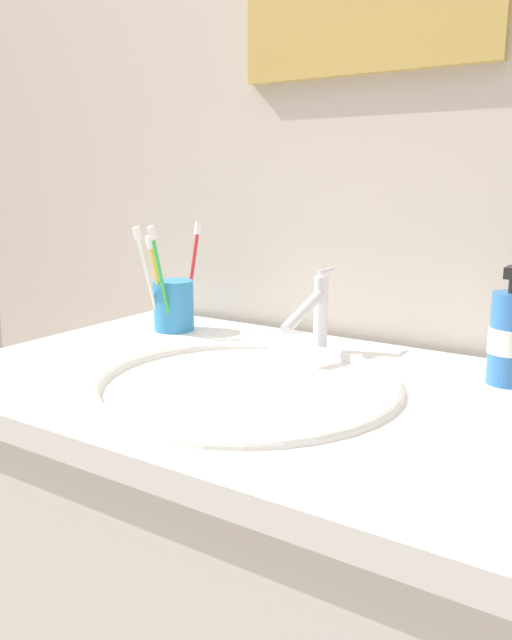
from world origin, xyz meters
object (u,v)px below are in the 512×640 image
object	(u,v)px
toothbrush_yellow	(157,277)
soap_dispenser	(510,337)
toothbrush_green	(160,274)
toothbrush_cup	(174,305)
faucet	(315,311)
toothbrush_red	(193,268)
toothbrush_white	(147,273)

from	to	relation	value
toothbrush_yellow	soap_dispenser	world-z (taller)	toothbrush_yellow
soap_dispenser	toothbrush_yellow	bearing A→B (deg)	-176.20
toothbrush_green	soap_dispenser	size ratio (longest dim) A/B	1.19
toothbrush_cup	faucet	bearing A→B (deg)	0.21
toothbrush_cup	soap_dispenser	size ratio (longest dim) A/B	0.57
toothbrush_cup	toothbrush_red	distance (m)	0.08
soap_dispenser	faucet	bearing A→B (deg)	-179.55
faucet	soap_dispenser	bearing A→B (deg)	0.45
faucet	toothbrush_red	size ratio (longest dim) A/B	0.80
toothbrush_yellow	toothbrush_cup	bearing A→B (deg)	79.20
toothbrush_red	toothbrush_green	world-z (taller)	same
faucet	toothbrush_yellow	distance (m)	0.32
toothbrush_green	toothbrush_yellow	bearing A→B (deg)	145.43
toothbrush_yellow	toothbrush_red	size ratio (longest dim) A/B	0.90
toothbrush_red	toothbrush_green	xyz separation A→B (m)	(-0.00, -0.09, -0.00)
toothbrush_red	toothbrush_green	size ratio (longest dim) A/B	1.00
toothbrush_red	soap_dispenser	xyz separation A→B (m)	(0.60, -0.04, -0.05)
toothbrush_yellow	toothbrush_red	world-z (taller)	toothbrush_red
toothbrush_cup	toothbrush_red	bearing A→B (deg)	65.93
toothbrush_cup	soap_dispenser	distance (m)	0.61
toothbrush_cup	toothbrush_red	xyz separation A→B (m)	(0.02, 0.04, 0.07)
toothbrush_green	soap_dispenser	xyz separation A→B (m)	(0.60, 0.06, -0.05)
toothbrush_red	faucet	bearing A→B (deg)	-7.51
toothbrush_white	toothbrush_cup	bearing A→B (deg)	69.24
toothbrush_yellow	toothbrush_white	bearing A→B (deg)	-133.04
toothbrush_red	soap_dispenser	world-z (taller)	toothbrush_red
faucet	toothbrush_cup	world-z (taller)	faucet
faucet	toothbrush_red	xyz separation A→B (m)	(-0.29, 0.04, 0.05)
toothbrush_red	toothbrush_white	size ratio (longest dim) A/B	1.02
toothbrush_red	toothbrush_green	bearing A→B (deg)	-90.67
toothbrush_cup	toothbrush_red	world-z (taller)	toothbrush_red
toothbrush_green	faucet	bearing A→B (deg)	10.76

